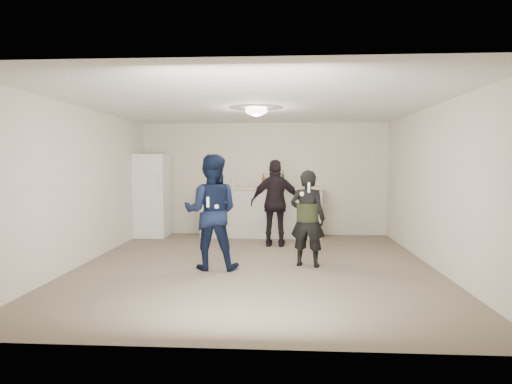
# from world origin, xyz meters

# --- Properties ---
(floor) EXTENTS (6.00, 6.00, 0.00)m
(floor) POSITION_xyz_m (0.00, 0.00, 0.00)
(floor) COLOR #6B5B4C
(floor) RESTS_ON ground
(ceiling) EXTENTS (6.00, 6.00, 0.00)m
(ceiling) POSITION_xyz_m (0.00, 0.00, 2.50)
(ceiling) COLOR silver
(ceiling) RESTS_ON wall_back
(wall_back) EXTENTS (6.00, 0.00, 6.00)m
(wall_back) POSITION_xyz_m (0.00, 3.00, 1.25)
(wall_back) COLOR beige
(wall_back) RESTS_ON floor
(wall_front) EXTENTS (6.00, 0.00, 6.00)m
(wall_front) POSITION_xyz_m (0.00, -3.00, 1.25)
(wall_front) COLOR beige
(wall_front) RESTS_ON floor
(wall_left) EXTENTS (0.00, 6.00, 6.00)m
(wall_left) POSITION_xyz_m (-2.75, 0.00, 1.25)
(wall_left) COLOR beige
(wall_left) RESTS_ON floor
(wall_right) EXTENTS (0.00, 6.00, 6.00)m
(wall_right) POSITION_xyz_m (2.75, 0.00, 1.25)
(wall_right) COLOR beige
(wall_right) RESTS_ON floor
(counter) EXTENTS (2.60, 0.56, 1.05)m
(counter) POSITION_xyz_m (-0.04, 2.67, 0.53)
(counter) COLOR beige
(counter) RESTS_ON floor
(counter_top) EXTENTS (2.68, 0.64, 0.04)m
(counter_top) POSITION_xyz_m (-0.04, 2.67, 1.07)
(counter_top) COLOR beige
(counter_top) RESTS_ON counter
(fridge) EXTENTS (0.70, 0.70, 1.80)m
(fridge) POSITION_xyz_m (-2.44, 2.60, 0.90)
(fridge) COLOR white
(fridge) RESTS_ON floor
(fridge_handle) EXTENTS (0.02, 0.02, 0.60)m
(fridge_handle) POSITION_xyz_m (-2.16, 2.23, 1.30)
(fridge_handle) COLOR white
(fridge_handle) RESTS_ON fridge
(ceiling_dome) EXTENTS (0.36, 0.36, 0.16)m
(ceiling_dome) POSITION_xyz_m (0.00, 0.30, 2.45)
(ceiling_dome) COLOR white
(ceiling_dome) RESTS_ON ceiling
(shaker) EXTENTS (0.08, 0.08, 0.17)m
(shaker) POSITION_xyz_m (-1.06, 2.54, 1.18)
(shaker) COLOR silver
(shaker) RESTS_ON counter_top
(man) EXTENTS (0.85, 0.67, 1.74)m
(man) POSITION_xyz_m (-0.66, -0.21, 0.87)
(man) COLOR #101E43
(man) RESTS_ON floor
(woman) EXTENTS (0.63, 0.50, 1.51)m
(woman) POSITION_xyz_m (0.81, 0.04, 0.75)
(woman) COLOR black
(woman) RESTS_ON floor
(camo_shorts) EXTENTS (0.34, 0.34, 0.28)m
(camo_shorts) POSITION_xyz_m (0.81, 0.04, 0.85)
(camo_shorts) COLOR #2A3518
(camo_shorts) RESTS_ON woman
(spectator) EXTENTS (1.00, 0.44, 1.68)m
(spectator) POSITION_xyz_m (0.30, 1.60, 0.84)
(spectator) COLOR black
(spectator) RESTS_ON floor
(remote_man) EXTENTS (0.04, 0.04, 0.15)m
(remote_man) POSITION_xyz_m (-0.66, -0.49, 1.05)
(remote_man) COLOR white
(remote_man) RESTS_ON man
(nunchuk_man) EXTENTS (0.07, 0.07, 0.07)m
(nunchuk_man) POSITION_xyz_m (-0.54, -0.46, 0.98)
(nunchuk_man) COLOR silver
(nunchuk_man) RESTS_ON man
(remote_woman) EXTENTS (0.04, 0.04, 0.15)m
(remote_woman) POSITION_xyz_m (0.81, -0.21, 1.25)
(remote_woman) COLOR silver
(remote_woman) RESTS_ON woman
(nunchuk_woman) EXTENTS (0.07, 0.07, 0.07)m
(nunchuk_woman) POSITION_xyz_m (0.71, -0.18, 1.15)
(nunchuk_woman) COLOR white
(nunchuk_woman) RESTS_ON woman
(bottle_cluster) EXTENTS (1.13, 0.29, 0.28)m
(bottle_cluster) POSITION_xyz_m (0.06, 2.59, 1.20)
(bottle_cluster) COLOR olive
(bottle_cluster) RESTS_ON counter_top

